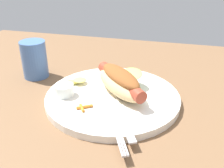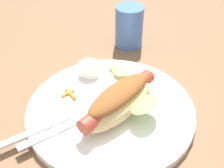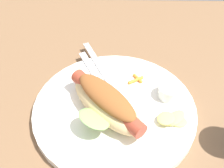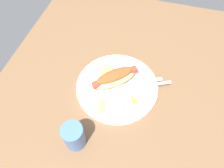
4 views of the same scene
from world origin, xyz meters
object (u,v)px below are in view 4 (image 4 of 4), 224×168
at_px(carrot_garnish, 134,100).
at_px(fork, 148,85).
at_px(hot_dog, 115,77).
at_px(knife, 144,82).
at_px(sauce_ramekin, 118,111).
at_px(drinking_cup, 74,136).
at_px(chips_pile, 101,107).
at_px(plate, 117,87).

bearing_deg(carrot_garnish, fork, 153.17).
xyz_separation_m(hot_dog, fork, (-0.02, 0.13, -0.03)).
bearing_deg(knife, sauce_ramekin, -139.01).
height_order(hot_dog, drinking_cup, drinking_cup).
distance_m(chips_pile, carrot_garnish, 0.12).
relative_size(plate, hot_dog, 1.81).
bearing_deg(carrot_garnish, drinking_cup, -37.73).
bearing_deg(fork, knife, 124.97).
distance_m(knife, carrot_garnish, 0.09).
xyz_separation_m(plate, carrot_garnish, (0.04, 0.07, 0.01)).
bearing_deg(sauce_ramekin, fork, 149.41).
bearing_deg(sauce_ramekin, hot_dog, -159.68).
bearing_deg(chips_pile, sauce_ramekin, 89.61).
distance_m(fork, drinking_cup, 0.33).
xyz_separation_m(knife, chips_pile, (0.15, -0.12, 0.00)).
bearing_deg(carrot_garnish, hot_dog, -124.06).
xyz_separation_m(sauce_ramekin, drinking_cup, (0.13, -0.11, 0.02)).
distance_m(plate, chips_pile, 0.11).
bearing_deg(carrot_garnish, plate, -120.96).
xyz_separation_m(hot_dog, knife, (-0.03, 0.11, -0.03)).
relative_size(hot_dog, carrot_garnish, 5.11).
height_order(hot_dog, knife, hot_dog).
xyz_separation_m(plate, hot_dog, (-0.01, -0.01, 0.04)).
relative_size(plate, fork, 1.92).
relative_size(plate, knife, 2.12).
distance_m(knife, drinking_cup, 0.33).
distance_m(fork, chips_pile, 0.20).
bearing_deg(hot_dog, carrot_garnish, -75.72).
bearing_deg(plate, drinking_cup, -17.62).
distance_m(plate, hot_dog, 0.04).
bearing_deg(drinking_cup, fork, 145.12).
relative_size(sauce_ramekin, chips_pile, 0.67).
bearing_deg(chips_pile, carrot_garnish, 120.31).
distance_m(hot_dog, drinking_cup, 0.26).
bearing_deg(chips_pile, fork, 133.95).
distance_m(hot_dog, fork, 0.13).
xyz_separation_m(chips_pile, carrot_garnish, (-0.06, 0.10, -0.00)).
height_order(sauce_ramekin, drinking_cup, drinking_cup).
bearing_deg(plate, hot_dog, -137.39).
height_order(hot_dog, carrot_garnish, hot_dog).
xyz_separation_m(fork, knife, (-0.01, -0.02, -0.00)).
relative_size(hot_dog, fork, 1.06).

